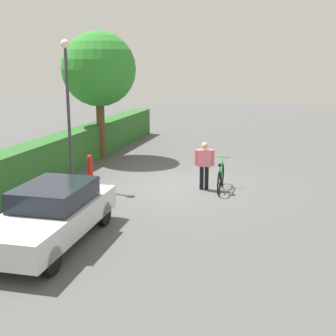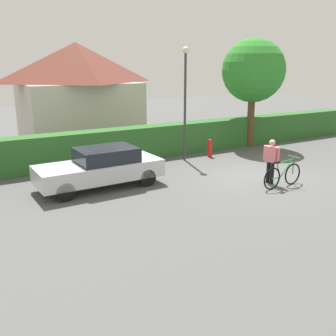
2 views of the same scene
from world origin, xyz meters
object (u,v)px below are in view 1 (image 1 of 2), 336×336
at_px(parked_car_near, 51,214).
at_px(fire_hydrant, 90,166).
at_px(tree_kerbside, 99,70).
at_px(street_lamp, 68,95).
at_px(person_rider, 204,162).
at_px(bicycle, 221,178).

height_order(parked_car_near, fire_hydrant, parked_car_near).
bearing_deg(tree_kerbside, street_lamp, -169.19).
height_order(parked_car_near, tree_kerbside, tree_kerbside).
bearing_deg(fire_hydrant, person_rider, -96.54).
xyz_separation_m(person_rider, fire_hydrant, (0.48, 4.22, -0.48)).
bearing_deg(fire_hydrant, tree_kerbside, 16.05).
distance_m(bicycle, person_rider, 0.72).
bearing_deg(person_rider, street_lamp, 100.91).
relative_size(parked_car_near, tree_kerbside, 0.80).
xyz_separation_m(bicycle, street_lamp, (-0.87, 4.80, 2.58)).
bearing_deg(tree_kerbside, parked_car_near, -163.64).
height_order(parked_car_near, bicycle, parked_car_near).
bearing_deg(tree_kerbside, bicycle, -122.07).
xyz_separation_m(parked_car_near, bicycle, (5.28, -3.05, -0.28)).
relative_size(street_lamp, fire_hydrant, 5.80).
height_order(street_lamp, tree_kerbside, tree_kerbside).
distance_m(street_lamp, fire_hydrant, 2.89).
distance_m(person_rider, tree_kerbside, 6.84).
bearing_deg(street_lamp, tree_kerbside, 10.81).
bearing_deg(fire_hydrant, bicycle, -95.24).
bearing_deg(bicycle, person_rider, 95.22).
bearing_deg(bicycle, tree_kerbside, 57.93).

